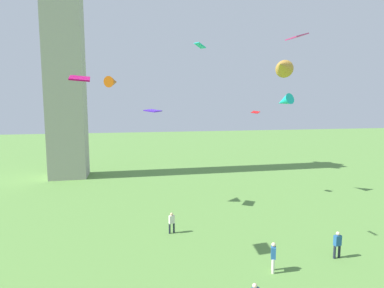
{
  "coord_description": "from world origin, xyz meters",
  "views": [
    {
      "loc": [
        -2.29,
        -1.69,
        9.93
      ],
      "look_at": [
        2.65,
        20.92,
        7.14
      ],
      "focal_mm": 29.16,
      "sensor_mm": 36.0,
      "label": 1
    }
  ],
  "objects_px": {
    "kite_flying_8": "(113,82)",
    "kite_flying_2": "(297,37)",
    "kite_flying_6": "(256,112)",
    "kite_flying_5": "(80,78)",
    "kite_flying_4": "(282,67)",
    "kite_flying_7": "(153,111)",
    "person_1": "(273,255)",
    "person_4": "(337,243)",
    "kite_flying_3": "(200,45)",
    "kite_flying_1": "(284,101)",
    "person_0": "(172,222)",
    "monument_obelisk": "(63,17)"
  },
  "relations": [
    {
      "from": "kite_flying_3",
      "to": "monument_obelisk",
      "type": "bearing_deg",
      "value": -163.15
    },
    {
      "from": "person_0",
      "to": "person_4",
      "type": "bearing_deg",
      "value": 131.71
    },
    {
      "from": "person_4",
      "to": "kite_flying_3",
      "type": "height_order",
      "value": "kite_flying_3"
    },
    {
      "from": "kite_flying_2",
      "to": "kite_flying_4",
      "type": "height_order",
      "value": "kite_flying_2"
    },
    {
      "from": "person_1",
      "to": "kite_flying_6",
      "type": "relative_size",
      "value": 1.89
    },
    {
      "from": "kite_flying_3",
      "to": "kite_flying_6",
      "type": "bearing_deg",
      "value": 133.57
    },
    {
      "from": "kite_flying_6",
      "to": "kite_flying_7",
      "type": "xyz_separation_m",
      "value": [
        -11.29,
        -2.43,
        0.22
      ]
    },
    {
      "from": "person_0",
      "to": "kite_flying_5",
      "type": "height_order",
      "value": "kite_flying_5"
    },
    {
      "from": "person_4",
      "to": "kite_flying_8",
      "type": "xyz_separation_m",
      "value": [
        -14.42,
        13.77,
        11.22
      ]
    },
    {
      "from": "kite_flying_3",
      "to": "kite_flying_5",
      "type": "relative_size",
      "value": 0.55
    },
    {
      "from": "kite_flying_1",
      "to": "kite_flying_6",
      "type": "relative_size",
      "value": 2.34
    },
    {
      "from": "person_0",
      "to": "kite_flying_2",
      "type": "relative_size",
      "value": 1.43
    },
    {
      "from": "kite_flying_3",
      "to": "kite_flying_2",
      "type": "bearing_deg",
      "value": 26.7
    },
    {
      "from": "kite_flying_6",
      "to": "kite_flying_2",
      "type": "bearing_deg",
      "value": 126.3
    },
    {
      "from": "kite_flying_6",
      "to": "person_0",
      "type": "bearing_deg",
      "value": 92.09
    },
    {
      "from": "person_1",
      "to": "kite_flying_5",
      "type": "height_order",
      "value": "kite_flying_5"
    },
    {
      "from": "kite_flying_5",
      "to": "kite_flying_7",
      "type": "bearing_deg",
      "value": 148.15
    },
    {
      "from": "kite_flying_2",
      "to": "kite_flying_5",
      "type": "height_order",
      "value": "kite_flying_2"
    },
    {
      "from": "monument_obelisk",
      "to": "kite_flying_4",
      "type": "height_order",
      "value": "monument_obelisk"
    },
    {
      "from": "person_0",
      "to": "kite_flying_7",
      "type": "height_order",
      "value": "kite_flying_7"
    },
    {
      "from": "kite_flying_6",
      "to": "kite_flying_7",
      "type": "bearing_deg",
      "value": 65.98
    },
    {
      "from": "kite_flying_2",
      "to": "kite_flying_3",
      "type": "relative_size",
      "value": 1.23
    },
    {
      "from": "person_4",
      "to": "kite_flying_7",
      "type": "distance_m",
      "value": 18.39
    },
    {
      "from": "person_4",
      "to": "monument_obelisk",
      "type": "bearing_deg",
      "value": -61.92
    },
    {
      "from": "person_1",
      "to": "kite_flying_2",
      "type": "height_order",
      "value": "kite_flying_2"
    },
    {
      "from": "kite_flying_5",
      "to": "kite_flying_2",
      "type": "bearing_deg",
      "value": 62.6
    },
    {
      "from": "kite_flying_2",
      "to": "kite_flying_6",
      "type": "distance_m",
      "value": 18.27
    },
    {
      "from": "kite_flying_2",
      "to": "kite_flying_8",
      "type": "distance_m",
      "value": 18.77
    },
    {
      "from": "kite_flying_5",
      "to": "kite_flying_4",
      "type": "bearing_deg",
      "value": 77.23
    },
    {
      "from": "kite_flying_6",
      "to": "monument_obelisk",
      "type": "bearing_deg",
      "value": 19.78
    },
    {
      "from": "kite_flying_3",
      "to": "kite_flying_7",
      "type": "height_order",
      "value": "kite_flying_3"
    },
    {
      "from": "kite_flying_7",
      "to": "kite_flying_1",
      "type": "bearing_deg",
      "value": 131.88
    },
    {
      "from": "kite_flying_5",
      "to": "kite_flying_7",
      "type": "xyz_separation_m",
      "value": [
        5.11,
        9.91,
        -2.01
      ]
    },
    {
      "from": "person_0",
      "to": "person_4",
      "type": "distance_m",
      "value": 11.86
    },
    {
      "from": "kite_flying_5",
      "to": "kite_flying_8",
      "type": "xyz_separation_m",
      "value": [
        1.51,
        11.49,
        0.69
      ]
    },
    {
      "from": "kite_flying_1",
      "to": "kite_flying_8",
      "type": "distance_m",
      "value": 18.34
    },
    {
      "from": "kite_flying_5",
      "to": "kite_flying_8",
      "type": "bearing_deg",
      "value": 167.94
    },
    {
      "from": "kite_flying_1",
      "to": "kite_flying_2",
      "type": "bearing_deg",
      "value": 44.74
    },
    {
      "from": "kite_flying_1",
      "to": "kite_flying_4",
      "type": "height_order",
      "value": "kite_flying_4"
    },
    {
      "from": "person_1",
      "to": "kite_flying_6",
      "type": "bearing_deg",
      "value": 5.22
    },
    {
      "from": "kite_flying_8",
      "to": "kite_flying_2",
      "type": "bearing_deg",
      "value": 149.81
    },
    {
      "from": "person_0",
      "to": "kite_flying_4",
      "type": "distance_m",
      "value": 14.08
    },
    {
      "from": "person_4",
      "to": "kite_flying_3",
      "type": "distance_m",
      "value": 15.69
    },
    {
      "from": "person_0",
      "to": "kite_flying_2",
      "type": "distance_m",
      "value": 16.05
    },
    {
      "from": "kite_flying_3",
      "to": "kite_flying_8",
      "type": "height_order",
      "value": "kite_flying_3"
    },
    {
      "from": "person_4",
      "to": "kite_flying_8",
      "type": "height_order",
      "value": "kite_flying_8"
    },
    {
      "from": "monument_obelisk",
      "to": "kite_flying_8",
      "type": "relative_size",
      "value": 23.72
    },
    {
      "from": "kite_flying_8",
      "to": "kite_flying_1",
      "type": "bearing_deg",
      "value": -148.1
    },
    {
      "from": "kite_flying_7",
      "to": "kite_flying_8",
      "type": "height_order",
      "value": "kite_flying_8"
    },
    {
      "from": "kite_flying_3",
      "to": "kite_flying_4",
      "type": "relative_size",
      "value": 0.48
    }
  ]
}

